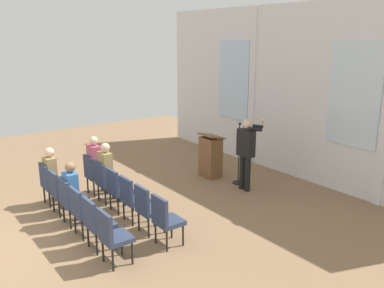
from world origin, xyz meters
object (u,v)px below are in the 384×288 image
Objects in this scene: audience_r0_c0 at (96,162)px; chair_r1_c0 at (50,182)px; speaker at (246,149)px; chair_r0_c0 at (94,173)px; chair_r1_c1 at (60,190)px; lectern at (211,156)px; chair_r1_c3 at (82,209)px; audience_r1_c0 at (53,173)px; chair_r0_c5 at (165,218)px; mic_stand at (238,170)px; chair_r1_c4 at (96,221)px; chair_r1_c2 at (70,199)px; chair_r0_c1 at (105,180)px; chair_r0_c4 at (147,206)px; audience_r0_c1 at (108,170)px; chair_r0_c2 at (118,188)px; audience_r1_c2 at (74,189)px; chair_r0_c3 at (132,196)px; chair_r1_c5 at (112,234)px.

audience_r0_c0 is 1.11m from chair_r1_c0.
speaker reaches higher than chair_r0_c0.
audience_r0_c0 is 1.26m from chair_r1_c1.
lectern reaches higher than chair_r1_c3.
chair_r1_c0 is 0.20m from audience_r1_c0.
chair_r1_c0 is at bearing -161.52° from chair_r0_c5.
mic_stand is at bearing 116.07° from chair_r0_c5.
chair_r0_c0 is at bearing -101.98° from lectern.
chair_r1_c4 is (2.41, 0.00, 0.00)m from chair_r1_c0.
chair_r0_c0 is 1.00× the size of chair_r0_c5.
mic_stand reaches higher than chair_r1_c4.
audience_r0_c0 reaches higher than chair_r1_c2.
chair_r0_c1 is 1.00× the size of chair_r0_c4.
chair_r0_c5 is 1.00× the size of chair_r1_c0.
chair_r0_c4 is (1.81, -0.08, -0.22)m from audience_r0_c1.
chair_r0_c0 is 1.20m from chair_r0_c2.
audience_r1_c2 is (0.57, -3.88, 0.16)m from lectern.
chair_r1_c4 is (2.41, -1.08, -0.23)m from audience_r0_c0.
chair_r1_c2 is at bearing -81.76° from lectern.
chair_r1_c1 is 1.20m from chair_r1_c3.
lectern reaches higher than chair_r0_c4.
chair_r0_c3 is at bearing 180.00° from chair_r0_c5.
chair_r0_c2 is at bearing -79.02° from lectern.
chair_r0_c4 and chair_r1_c2 have the same top height.
mic_stand reaches higher than audience_r0_c1.
chair_r0_c5 is 3.15m from audience_r1_c0.
audience_r0_c0 reaches higher than chair_r1_c3.
lectern is 3.97m from chair_r1_c1.
chair_r0_c2 is 0.60m from chair_r0_c3.
chair_r0_c4 is at bearing 22.68° from chair_r1_c0.
chair_r0_c1 is at bearing 157.32° from chair_r1_c5.
speaker is 1.82× the size of chair_r1_c1.
chair_r0_c0 and chair_r0_c1 have the same top height.
audience_r0_c1 is 1.26m from chair_r1_c0.
chair_r0_c2 is at bearing 120.89° from chair_r1_c3.
chair_r0_c1 is at bearing -112.61° from speaker.
chair_r0_c2 is 2.07m from chair_r1_c5.
audience_r1_c0 is (-1.81, -0.92, 0.18)m from chair_r0_c3.
audience_r0_c0 is at bearing 90.00° from chair_r1_c0.
chair_r1_c3 is (1.81, -0.08, -0.18)m from audience_r1_c0.
chair_r0_c0 is 0.94m from audience_r1_c0.
audience_r1_c2 reaches higher than chair_r0_c5.
speaker reaches higher than audience_r0_c1.
audience_r0_c0 is 2.12m from chair_r1_c3.
audience_r0_c1 is 1.44× the size of chair_r1_c2.
chair_r1_c1 is at bearing -107.36° from speaker.
audience_r1_c2 is at bearing 176.00° from chair_r1_c4.
chair_r0_c3 is at bearing -3.78° from audience_r0_c1.
chair_r0_c1 is at bearing -7.39° from audience_r0_c0.
chair_r0_c0 is at bearing 90.00° from audience_r1_c0.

